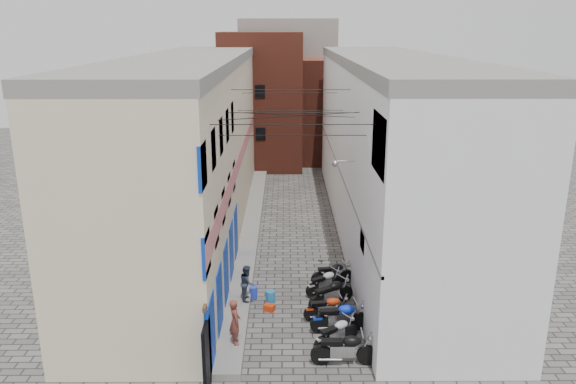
{
  "coord_description": "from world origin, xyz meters",
  "views": [
    {
      "loc": [
        -0.24,
        -14.66,
        10.28
      ],
      "look_at": [
        -0.11,
        10.17,
        3.0
      ],
      "focal_mm": 35.0,
      "sensor_mm": 36.0,
      "label": 1
    }
  ],
  "objects_px": {
    "motorcycle_a": "(344,347)",
    "motorcycle_e": "(331,292)",
    "motorcycle_c": "(340,316)",
    "water_jug_far": "(253,293)",
    "water_jug_near": "(271,298)",
    "red_crate": "(269,308)",
    "person_a": "(235,322)",
    "motorcycle_b": "(337,332)",
    "motorcycle_d": "(328,307)",
    "motorcycle_f": "(325,281)",
    "motorcycle_g": "(333,272)",
    "person_b": "(247,283)"
  },
  "relations": [
    {
      "from": "motorcycle_e",
      "to": "motorcycle_g",
      "type": "height_order",
      "value": "motorcycle_e"
    },
    {
      "from": "motorcycle_a",
      "to": "motorcycle_b",
      "type": "bearing_deg",
      "value": -171.46
    },
    {
      "from": "motorcycle_b",
      "to": "water_jug_far",
      "type": "distance_m",
      "value": 4.59
    },
    {
      "from": "motorcycle_c",
      "to": "motorcycle_d",
      "type": "height_order",
      "value": "motorcycle_c"
    },
    {
      "from": "motorcycle_f",
      "to": "water_jug_near",
      "type": "height_order",
      "value": "motorcycle_f"
    },
    {
      "from": "motorcycle_c",
      "to": "motorcycle_e",
      "type": "distance_m",
      "value": 1.86
    },
    {
      "from": "water_jug_far",
      "to": "red_crate",
      "type": "xyz_separation_m",
      "value": [
        0.66,
        -1.0,
        -0.13
      ]
    },
    {
      "from": "motorcycle_b",
      "to": "water_jug_far",
      "type": "bearing_deg",
      "value": -174.91
    },
    {
      "from": "motorcycle_d",
      "to": "water_jug_near",
      "type": "height_order",
      "value": "motorcycle_d"
    },
    {
      "from": "water_jug_far",
      "to": "motorcycle_e",
      "type": "bearing_deg",
      "value": -12.63
    },
    {
      "from": "red_crate",
      "to": "person_a",
      "type": "bearing_deg",
      "value": -111.44
    },
    {
      "from": "motorcycle_a",
      "to": "motorcycle_e",
      "type": "height_order",
      "value": "motorcycle_a"
    },
    {
      "from": "motorcycle_d",
      "to": "red_crate",
      "type": "relative_size",
      "value": 4.62
    },
    {
      "from": "motorcycle_c",
      "to": "motorcycle_d",
      "type": "bearing_deg",
      "value": -164.07
    },
    {
      "from": "motorcycle_d",
      "to": "motorcycle_f",
      "type": "height_order",
      "value": "motorcycle_d"
    },
    {
      "from": "motorcycle_c",
      "to": "water_jug_near",
      "type": "bearing_deg",
      "value": -136.93
    },
    {
      "from": "motorcycle_f",
      "to": "water_jug_far",
      "type": "distance_m",
      "value": 2.9
    },
    {
      "from": "motorcycle_e",
      "to": "motorcycle_b",
      "type": "bearing_deg",
      "value": -34.81
    },
    {
      "from": "person_b",
      "to": "motorcycle_d",
      "type": "bearing_deg",
      "value": -112.98
    },
    {
      "from": "motorcycle_f",
      "to": "person_a",
      "type": "xyz_separation_m",
      "value": [
        -3.24,
        -4.14,
        0.52
      ]
    },
    {
      "from": "motorcycle_e",
      "to": "person_b",
      "type": "xyz_separation_m",
      "value": [
        -3.21,
        0.11,
        0.35
      ]
    },
    {
      "from": "motorcycle_b",
      "to": "motorcycle_a",
      "type": "bearing_deg",
      "value": -27.41
    },
    {
      "from": "motorcycle_c",
      "to": "water_jug_far",
      "type": "bearing_deg",
      "value": -136.41
    },
    {
      "from": "motorcycle_a",
      "to": "motorcycle_b",
      "type": "xyz_separation_m",
      "value": [
        -0.15,
        1.07,
        -0.09
      ]
    },
    {
      "from": "motorcycle_b",
      "to": "motorcycle_d",
      "type": "height_order",
      "value": "motorcycle_b"
    },
    {
      "from": "motorcycle_c",
      "to": "motorcycle_f",
      "type": "height_order",
      "value": "motorcycle_c"
    },
    {
      "from": "motorcycle_d",
      "to": "water_jug_far",
      "type": "xyz_separation_m",
      "value": [
        -2.81,
        1.69,
        -0.27
      ]
    },
    {
      "from": "red_crate",
      "to": "motorcycle_e",
      "type": "bearing_deg",
      "value": 7.89
    },
    {
      "from": "motorcycle_c",
      "to": "person_a",
      "type": "height_order",
      "value": "person_a"
    },
    {
      "from": "motorcycle_b",
      "to": "red_crate",
      "type": "relative_size",
      "value": 4.74
    },
    {
      "from": "motorcycle_e",
      "to": "motorcycle_f",
      "type": "bearing_deg",
      "value": 154.11
    },
    {
      "from": "motorcycle_c",
      "to": "water_jug_far",
      "type": "height_order",
      "value": "motorcycle_c"
    },
    {
      "from": "motorcycle_d",
      "to": "person_b",
      "type": "distance_m",
      "value": 3.24
    },
    {
      "from": "motorcycle_e",
      "to": "water_jug_near",
      "type": "bearing_deg",
      "value": -127.98
    },
    {
      "from": "motorcycle_g",
      "to": "motorcycle_c",
      "type": "bearing_deg",
      "value": -11.84
    },
    {
      "from": "person_b",
      "to": "water_jug_near",
      "type": "bearing_deg",
      "value": -89.1
    },
    {
      "from": "person_a",
      "to": "water_jug_far",
      "type": "distance_m",
      "value": 3.77
    },
    {
      "from": "motorcycle_a",
      "to": "motorcycle_b",
      "type": "relative_size",
      "value": 1.16
    },
    {
      "from": "motorcycle_c",
      "to": "water_jug_far",
      "type": "xyz_separation_m",
      "value": [
        -3.18,
        2.53,
        -0.37
      ]
    },
    {
      "from": "motorcycle_g",
      "to": "motorcycle_b",
      "type": "bearing_deg",
      "value": -14.16
    },
    {
      "from": "motorcycle_e",
      "to": "motorcycle_d",
      "type": "bearing_deg",
      "value": -45.33
    },
    {
      "from": "motorcycle_a",
      "to": "motorcycle_c",
      "type": "relative_size",
      "value": 1.0
    },
    {
      "from": "motorcycle_f",
      "to": "water_jug_far",
      "type": "xyz_separation_m",
      "value": [
        -2.85,
        -0.47,
        -0.27
      ]
    },
    {
      "from": "motorcycle_c",
      "to": "person_b",
      "type": "height_order",
      "value": "person_b"
    },
    {
      "from": "motorcycle_a",
      "to": "motorcycle_d",
      "type": "relative_size",
      "value": 1.19
    },
    {
      "from": "person_b",
      "to": "water_jug_far",
      "type": "relative_size",
      "value": 2.81
    },
    {
      "from": "motorcycle_b",
      "to": "motorcycle_e",
      "type": "bearing_deg",
      "value": 143.76
    },
    {
      "from": "motorcycle_a",
      "to": "motorcycle_e",
      "type": "xyz_separation_m",
      "value": [
        -0.11,
        3.88,
        -0.02
      ]
    },
    {
      "from": "motorcycle_e",
      "to": "red_crate",
      "type": "distance_m",
      "value": 2.43
    },
    {
      "from": "water_jug_near",
      "to": "red_crate",
      "type": "distance_m",
      "value": 0.52
    }
  ]
}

